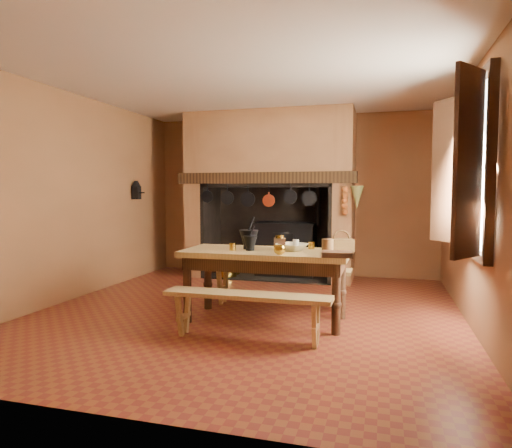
{
  "coord_description": "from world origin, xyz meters",
  "views": [
    {
      "loc": [
        1.58,
        -5.26,
        1.46
      ],
      "look_at": [
        0.01,
        0.3,
        1.06
      ],
      "focal_mm": 32.0,
      "sensor_mm": 36.0,
      "label": 1
    }
  ],
  "objects_px": {
    "mixing_bowl": "(292,247)",
    "wicker_basket": "(341,244)",
    "bench_front": "(247,305)",
    "iron_range": "(286,248)",
    "work_table": "(266,261)",
    "coffee_grinder": "(280,243)"
  },
  "relations": [
    {
      "from": "bench_front",
      "to": "mixing_bowl",
      "type": "bearing_deg",
      "value": 69.41
    },
    {
      "from": "iron_range",
      "to": "bench_front",
      "type": "height_order",
      "value": "iron_range"
    },
    {
      "from": "coffee_grinder",
      "to": "wicker_basket",
      "type": "relative_size",
      "value": 0.68
    },
    {
      "from": "iron_range",
      "to": "mixing_bowl",
      "type": "relative_size",
      "value": 4.81
    },
    {
      "from": "work_table",
      "to": "bench_front",
      "type": "height_order",
      "value": "work_table"
    },
    {
      "from": "work_table",
      "to": "wicker_basket",
      "type": "distance_m",
      "value": 0.87
    },
    {
      "from": "bench_front",
      "to": "mixing_bowl",
      "type": "xyz_separation_m",
      "value": [
        0.29,
        0.78,
        0.49
      ]
    },
    {
      "from": "bench_front",
      "to": "wicker_basket",
      "type": "relative_size",
      "value": 5.57
    },
    {
      "from": "mixing_bowl",
      "to": "wicker_basket",
      "type": "bearing_deg",
      "value": 10.2
    },
    {
      "from": "coffee_grinder",
      "to": "wicker_basket",
      "type": "distance_m",
      "value": 0.69
    },
    {
      "from": "coffee_grinder",
      "to": "mixing_bowl",
      "type": "distance_m",
      "value": 0.17
    },
    {
      "from": "bench_front",
      "to": "coffee_grinder",
      "type": "height_order",
      "value": "coffee_grinder"
    },
    {
      "from": "mixing_bowl",
      "to": "coffee_grinder",
      "type": "bearing_deg",
      "value": 160.76
    },
    {
      "from": "iron_range",
      "to": "coffee_grinder",
      "type": "relative_size",
      "value": 7.83
    },
    {
      "from": "wicker_basket",
      "to": "iron_range",
      "type": "bearing_deg",
      "value": 90.37
    },
    {
      "from": "bench_front",
      "to": "wicker_basket",
      "type": "distance_m",
      "value": 1.32
    },
    {
      "from": "iron_range",
      "to": "bench_front",
      "type": "relative_size",
      "value": 0.96
    },
    {
      "from": "bench_front",
      "to": "wicker_basket",
      "type": "height_order",
      "value": "wicker_basket"
    },
    {
      "from": "iron_range",
      "to": "work_table",
      "type": "relative_size",
      "value": 0.86
    },
    {
      "from": "mixing_bowl",
      "to": "wicker_basket",
      "type": "height_order",
      "value": "wicker_basket"
    },
    {
      "from": "coffee_grinder",
      "to": "mixing_bowl",
      "type": "bearing_deg",
      "value": -32.0
    },
    {
      "from": "iron_range",
      "to": "coffee_grinder",
      "type": "xyz_separation_m",
      "value": [
        0.48,
        -2.66,
        0.4
      ]
    }
  ]
}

